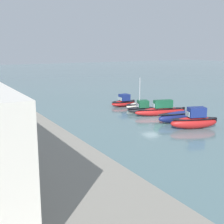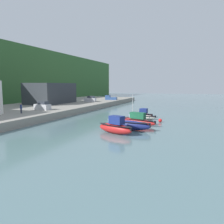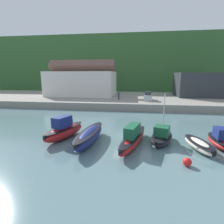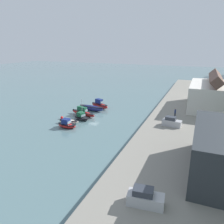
{
  "view_description": "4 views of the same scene",
  "coord_description": "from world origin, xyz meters",
  "px_view_note": "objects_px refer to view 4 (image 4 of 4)",
  "views": [
    {
      "loc": [
        -37.09,
        27.89,
        10.79
      ],
      "look_at": [
        1.93,
        5.84,
        1.33
      ],
      "focal_mm": 50.0,
      "sensor_mm": 36.0,
      "label": 1
    },
    {
      "loc": [
        -39.32,
        -13.61,
        7.75
      ],
      "look_at": [
        4.09,
        3.47,
        1.92
      ],
      "focal_mm": 35.0,
      "sensor_mm": 36.0,
      "label": 2
    },
    {
      "loc": [
        1.49,
        -21.3,
        7.9
      ],
      "look_at": [
        -2.75,
        9.05,
        1.23
      ],
      "focal_mm": 28.0,
      "sensor_mm": 36.0,
      "label": 3
    },
    {
      "loc": [
        52.47,
        27.32,
        19.43
      ],
      "look_at": [
        1.46,
        6.24,
        2.15
      ],
      "focal_mm": 35.0,
      "sensor_mm": 36.0,
      "label": 4
    }
  ],
  "objects_px": {
    "parked_car_0": "(145,198)",
    "mooring_buoy_0": "(62,118)",
    "moored_boat_0": "(100,105)",
    "moored_boat_5": "(67,124)",
    "moored_boat_2": "(83,112)",
    "moored_boat_3": "(81,117)",
    "parked_car_1": "(172,122)",
    "moored_boat_1": "(92,108)",
    "moored_boat_4": "(69,121)",
    "person_on_quay": "(175,112)"
  },
  "relations": [
    {
      "from": "person_on_quay",
      "to": "mooring_buoy_0",
      "type": "bearing_deg",
      "value": -72.61
    },
    {
      "from": "parked_car_0",
      "to": "mooring_buoy_0",
      "type": "height_order",
      "value": "parked_car_0"
    },
    {
      "from": "moored_boat_2",
      "to": "parked_car_0",
      "type": "height_order",
      "value": "parked_car_0"
    },
    {
      "from": "moored_boat_4",
      "to": "parked_car_0",
      "type": "bearing_deg",
      "value": 34.09
    },
    {
      "from": "moored_boat_2",
      "to": "moored_boat_3",
      "type": "distance_m",
      "value": 3.59
    },
    {
      "from": "moored_boat_0",
      "to": "parked_car_0",
      "type": "height_order",
      "value": "parked_car_0"
    },
    {
      "from": "moored_boat_0",
      "to": "moored_boat_2",
      "type": "bearing_deg",
      "value": 11.71
    },
    {
      "from": "moored_boat_3",
      "to": "moored_boat_5",
      "type": "height_order",
      "value": "moored_boat_3"
    },
    {
      "from": "moored_boat_3",
      "to": "parked_car_0",
      "type": "relative_size",
      "value": 1.33
    },
    {
      "from": "moored_boat_3",
      "to": "parked_car_1",
      "type": "distance_m",
      "value": 23.47
    },
    {
      "from": "person_on_quay",
      "to": "mooring_buoy_0",
      "type": "height_order",
      "value": "person_on_quay"
    },
    {
      "from": "moored_boat_1",
      "to": "parked_car_1",
      "type": "relative_size",
      "value": 1.91
    },
    {
      "from": "parked_car_1",
      "to": "moored_boat_5",
      "type": "bearing_deg",
      "value": -68.39
    },
    {
      "from": "parked_car_1",
      "to": "mooring_buoy_0",
      "type": "xyz_separation_m",
      "value": [
        1.71,
        -28.61,
        -2.13
      ]
    },
    {
      "from": "moored_boat_4",
      "to": "moored_boat_5",
      "type": "bearing_deg",
      "value": 8.79
    },
    {
      "from": "moored_boat_1",
      "to": "moored_boat_4",
      "type": "relative_size",
      "value": 1.58
    },
    {
      "from": "person_on_quay",
      "to": "mooring_buoy_0",
      "type": "relative_size",
      "value": 2.83
    },
    {
      "from": "moored_boat_0",
      "to": "moored_boat_5",
      "type": "bearing_deg",
      "value": 18.92
    },
    {
      "from": "moored_boat_2",
      "to": "moored_boat_3",
      "type": "relative_size",
      "value": 1.51
    },
    {
      "from": "moored_boat_1",
      "to": "parked_car_1",
      "type": "height_order",
      "value": "parked_car_1"
    },
    {
      "from": "moored_boat_4",
      "to": "person_on_quay",
      "type": "xyz_separation_m",
      "value": [
        -11.11,
        24.72,
        2.16
      ]
    },
    {
      "from": "moored_boat_2",
      "to": "person_on_quay",
      "type": "distance_m",
      "value": 25.05
    },
    {
      "from": "mooring_buoy_0",
      "to": "moored_boat_5",
      "type": "bearing_deg",
      "value": 44.9
    },
    {
      "from": "moored_boat_2",
      "to": "moored_boat_5",
      "type": "height_order",
      "value": "moored_boat_2"
    },
    {
      "from": "moored_boat_0",
      "to": "moored_boat_5",
      "type": "relative_size",
      "value": 1.41
    },
    {
      "from": "moored_boat_0",
      "to": "parked_car_1",
      "type": "bearing_deg",
      "value": 82.97
    },
    {
      "from": "moored_boat_5",
      "to": "mooring_buoy_0",
      "type": "bearing_deg",
      "value": -133.77
    },
    {
      "from": "moored_boat_3",
      "to": "moored_boat_5",
      "type": "distance_m",
      "value": 6.38
    },
    {
      "from": "moored_boat_0",
      "to": "moored_boat_1",
      "type": "height_order",
      "value": "moored_boat_0"
    },
    {
      "from": "moored_boat_2",
      "to": "mooring_buoy_0",
      "type": "distance_m",
      "value": 6.17
    },
    {
      "from": "moored_boat_4",
      "to": "moored_boat_2",
      "type": "bearing_deg",
      "value": 165.9
    },
    {
      "from": "moored_boat_3",
      "to": "person_on_quay",
      "type": "distance_m",
      "value": 24.51
    },
    {
      "from": "moored_boat_1",
      "to": "moored_boat_2",
      "type": "xyz_separation_m",
      "value": [
        5.03,
        -0.09,
        0.03
      ]
    },
    {
      "from": "moored_boat_4",
      "to": "parked_car_0",
      "type": "distance_m",
      "value": 34.74
    },
    {
      "from": "moored_boat_1",
      "to": "mooring_buoy_0",
      "type": "height_order",
      "value": "moored_boat_1"
    },
    {
      "from": "parked_car_0",
      "to": "mooring_buoy_0",
      "type": "distance_m",
      "value": 39.0
    },
    {
      "from": "moored_boat_2",
      "to": "mooring_buoy_0",
      "type": "height_order",
      "value": "moored_boat_2"
    },
    {
      "from": "moored_boat_5",
      "to": "mooring_buoy_0",
      "type": "relative_size",
      "value": 6.42
    },
    {
      "from": "moored_boat_5",
      "to": "parked_car_0",
      "type": "distance_m",
      "value": 32.12
    },
    {
      "from": "person_on_quay",
      "to": "moored_boat_1",
      "type": "bearing_deg",
      "value": -92.14
    },
    {
      "from": "moored_boat_3",
      "to": "parked_car_1",
      "type": "bearing_deg",
      "value": 108.77
    },
    {
      "from": "moored_boat_0",
      "to": "moored_boat_2",
      "type": "relative_size",
      "value": 0.79
    },
    {
      "from": "moored_boat_5",
      "to": "moored_boat_2",
      "type": "bearing_deg",
      "value": -172.58
    },
    {
      "from": "moored_boat_0",
      "to": "moored_boat_4",
      "type": "height_order",
      "value": "moored_boat_0"
    },
    {
      "from": "moored_boat_0",
      "to": "parked_car_1",
      "type": "height_order",
      "value": "parked_car_1"
    },
    {
      "from": "moored_boat_0",
      "to": "person_on_quay",
      "type": "xyz_separation_m",
      "value": [
        4.46,
        23.52,
        1.62
      ]
    },
    {
      "from": "moored_boat_0",
      "to": "person_on_quay",
      "type": "relative_size",
      "value": 3.21
    },
    {
      "from": "moored_boat_0",
      "to": "parked_car_0",
      "type": "bearing_deg",
      "value": 51.31
    },
    {
      "from": "moored_boat_2",
      "to": "parked_car_0",
      "type": "xyz_separation_m",
      "value": [
        30.38,
        25.55,
        1.61
      ]
    },
    {
      "from": "moored_boat_1",
      "to": "moored_boat_5",
      "type": "xyz_separation_m",
      "value": [
        14.72,
        0.94,
        -0.09
      ]
    }
  ]
}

